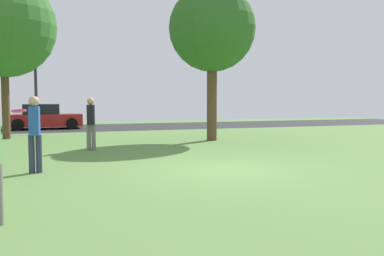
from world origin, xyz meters
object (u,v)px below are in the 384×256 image
maple_tree_near (212,29)px  maple_tree_far (3,26)px  person_catcher (35,130)px  parked_car_red (44,118)px  person_bystander (91,121)px  frisbee_disc (19,111)px  street_lamp_post (36,88)px

maple_tree_near → maple_tree_far: 8.84m
person_catcher → parked_car_red: 14.90m
person_bystander → person_catcher: bearing=171.0°
maple_tree_far → person_catcher: bearing=-81.0°
maple_tree_near → frisbee_disc: bearing=-132.1°
maple_tree_far → parked_car_red: size_ratio=1.74×
maple_tree_far → parked_car_red: bearing=75.5°
maple_tree_near → person_bystander: maple_tree_near is taller
frisbee_disc → street_lamp_post: (-0.07, 13.07, 0.74)m
maple_tree_near → maple_tree_far: size_ratio=0.91×
parked_car_red → street_lamp_post: 4.08m
maple_tree_near → person_bystander: 6.46m
person_bystander → maple_tree_near: bearing=-56.5°
person_catcher → parked_car_red: person_catcher is taller
maple_tree_near → parked_car_red: 11.99m
parked_car_red → street_lamp_post: bearing=-94.7°
maple_tree_far → person_catcher: maple_tree_far is taller
person_bystander → street_lamp_post: size_ratio=0.39×
maple_tree_far → person_catcher: (1.45, -9.17, -3.80)m
person_bystander → street_lamp_post: 7.60m
person_bystander → frisbee_disc: 6.12m
maple_tree_near → maple_tree_far: maple_tree_far is taller
parked_car_red → maple_tree_near: bearing=-54.0°
street_lamp_post → frisbee_disc: bearing=-89.7°
maple_tree_far → person_bystander: (3.08, -5.27, -3.82)m
person_bystander → parked_car_red: (-1.60, 10.99, -0.34)m
person_catcher → street_lamp_post: (-0.27, 11.15, 1.24)m
maple_tree_near → maple_tree_far: bearing=157.0°
person_catcher → person_bystander: 4.23m
maple_tree_far → street_lamp_post: 3.44m
maple_tree_near → person_bystander: bearing=-160.2°
person_catcher → frisbee_disc: 2.00m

